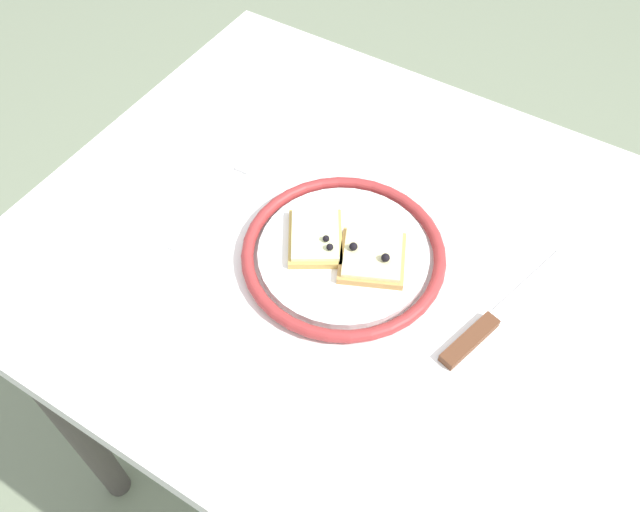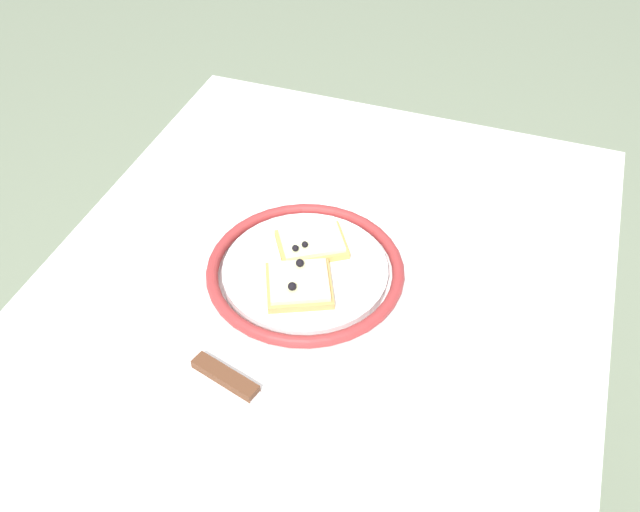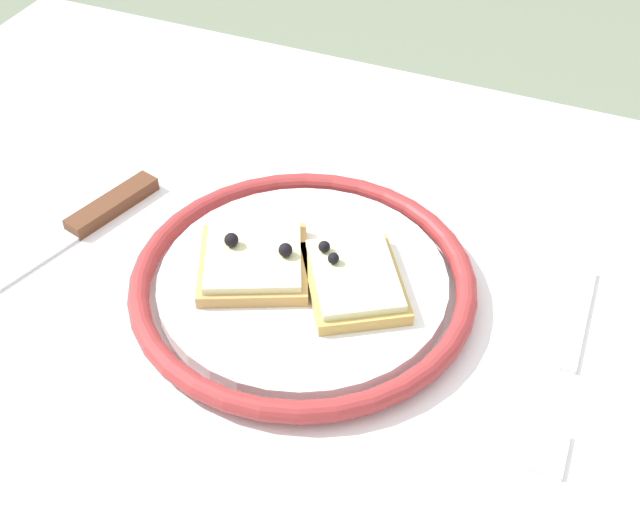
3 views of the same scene
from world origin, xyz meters
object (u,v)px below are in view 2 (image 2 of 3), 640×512
(knife, at_px, (247,390))
(fork, at_px, (348,185))
(dining_table, at_px, (315,346))
(pizza_slice_near, at_px, (312,243))
(plate, at_px, (305,270))
(pizza_slice_far, at_px, (299,284))

(knife, xyz_separation_m, fork, (-0.40, -0.01, -0.00))
(dining_table, relative_size, fork, 4.66)
(pizza_slice_near, bearing_deg, plate, 7.67)
(knife, distance_m, fork, 0.40)
(fork, bearing_deg, pizza_slice_far, 2.63)
(dining_table, bearing_deg, fork, -172.83)
(dining_table, distance_m, plate, 0.12)
(dining_table, relative_size, pizza_slice_far, 8.46)
(dining_table, bearing_deg, knife, -7.39)
(dining_table, relative_size, knife, 3.97)
(knife, relative_size, fork, 1.17)
(pizza_slice_far, bearing_deg, pizza_slice_near, -171.94)
(knife, height_order, fork, knife)
(pizza_slice_near, bearing_deg, dining_table, 22.96)
(plate, relative_size, fork, 1.32)
(dining_table, height_order, knife, knife)
(dining_table, height_order, fork, fork)
(pizza_slice_far, xyz_separation_m, fork, (-0.24, -0.01, -0.02))
(plate, xyz_separation_m, fork, (-0.20, -0.01, -0.01))
(pizza_slice_near, height_order, pizza_slice_far, pizza_slice_far)
(plate, bearing_deg, pizza_slice_near, -172.33)
(dining_table, distance_m, pizza_slice_near, 0.15)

